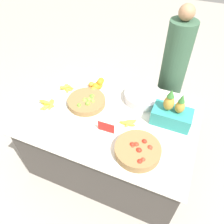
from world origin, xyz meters
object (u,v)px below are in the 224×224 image
Objects in this scene: vendor_person at (172,77)px; metal_bowl at (143,96)px; lime_bowl at (87,101)px; price_sign at (106,127)px; tomato_basket at (138,150)px; produce_crate at (172,114)px.

metal_bowl is at bearing -111.29° from vendor_person.
price_sign is at bearing -37.82° from lime_bowl.
tomato_basket is 0.25× the size of vendor_person.
vendor_person reaches higher than tomato_basket.
lime_bowl is 0.25× the size of vendor_person.
metal_bowl is 0.57m from price_sign.
tomato_basket is 1.17m from vendor_person.
tomato_basket reaches higher than metal_bowl.
produce_crate is at bearing -31.96° from metal_bowl.
price_sign is at bearing -109.68° from vendor_person.
produce_crate is 0.74m from vendor_person.
lime_bowl is 0.85m from produce_crate.
tomato_basket reaches higher than lime_bowl.
tomato_basket is at bearing -110.85° from produce_crate.
lime_bowl is 0.77m from tomato_basket.
tomato_basket is at bearing -20.51° from price_sign.
lime_bowl is 0.42m from price_sign.
lime_bowl is at bearing -174.60° from produce_crate.
price_sign is 0.61m from produce_crate.
vendor_person is (-0.13, 0.72, -0.10)m from produce_crate.
price_sign reaches higher than tomato_basket.
price_sign is at bearing 161.06° from tomato_basket.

